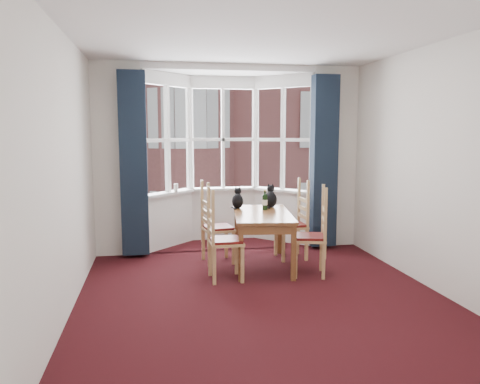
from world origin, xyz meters
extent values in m
plane|color=black|center=(0.00, 0.00, 0.00)|extent=(4.50, 4.50, 0.00)
plane|color=white|center=(0.00, 0.00, 2.80)|extent=(4.50, 4.50, 0.00)
plane|color=silver|center=(-2.00, 0.00, 1.40)|extent=(0.00, 4.50, 4.50)
plane|color=silver|center=(2.00, 0.00, 1.40)|extent=(0.00, 4.50, 4.50)
plane|color=silver|center=(0.00, -2.25, 1.40)|extent=(4.00, 0.00, 4.00)
cube|color=silver|center=(-1.65, 2.25, 1.40)|extent=(0.70, 0.12, 2.80)
cube|color=silver|center=(1.65, 2.25, 1.40)|extent=(0.70, 0.12, 2.80)
cube|color=#162131|center=(-1.42, 2.07, 1.35)|extent=(0.38, 0.22, 2.60)
cube|color=#162131|center=(1.42, 2.07, 1.35)|extent=(0.38, 0.22, 2.60)
cube|color=brown|center=(0.28, 1.29, 0.71)|extent=(0.92, 1.47, 0.04)
cube|color=brown|center=(-0.13, 0.69, 0.35)|extent=(0.07, 0.07, 0.69)
cube|color=brown|center=(0.04, 1.97, 0.35)|extent=(0.07, 0.07, 0.69)
cube|color=brown|center=(0.51, 0.60, 0.35)|extent=(0.07, 0.07, 0.69)
cube|color=brown|center=(0.68, 1.88, 0.35)|extent=(0.07, 0.07, 0.69)
cube|color=tan|center=(-0.30, 0.81, 0.48)|extent=(0.41, 0.43, 0.06)
cube|color=#53100E|center=(-0.30, 0.81, 0.49)|extent=(0.37, 0.39, 0.03)
cube|color=tan|center=(-0.28, 1.58, 0.48)|extent=(0.45, 0.47, 0.06)
cube|color=#53100E|center=(-0.28, 1.58, 0.49)|extent=(0.40, 0.42, 0.03)
cube|color=tan|center=(0.77, 0.80, 0.48)|extent=(0.50, 0.51, 0.06)
cube|color=#53100E|center=(0.77, 0.80, 0.49)|extent=(0.45, 0.46, 0.03)
cube|color=tan|center=(0.77, 1.59, 0.48)|extent=(0.42, 0.44, 0.06)
cube|color=#53100E|center=(0.77, 1.59, 0.49)|extent=(0.38, 0.40, 0.03)
ellipsoid|color=black|center=(0.02, 1.73, 0.83)|extent=(0.20, 0.24, 0.21)
sphere|color=black|center=(0.03, 1.80, 0.96)|extent=(0.12, 0.12, 0.10)
cone|color=black|center=(0.01, 1.81, 1.01)|extent=(0.04, 0.04, 0.04)
cone|color=black|center=(0.06, 1.80, 1.01)|extent=(0.04, 0.04, 0.04)
ellipsoid|color=black|center=(0.50, 1.72, 0.84)|extent=(0.23, 0.27, 0.23)
sphere|color=black|center=(0.52, 1.80, 0.99)|extent=(0.13, 0.13, 0.11)
cone|color=black|center=(0.49, 1.81, 1.04)|extent=(0.05, 0.05, 0.05)
cone|color=black|center=(0.55, 1.79, 1.04)|extent=(0.05, 0.05, 0.05)
cylinder|color=black|center=(0.36, 1.51, 0.83)|extent=(0.07, 0.07, 0.20)
sphere|color=black|center=(0.36, 1.51, 0.93)|extent=(0.06, 0.06, 0.06)
cylinder|color=black|center=(0.36, 1.51, 0.96)|extent=(0.03, 0.03, 0.09)
cylinder|color=gold|center=(0.36, 1.51, 1.00)|extent=(0.03, 0.03, 0.02)
cylinder|color=silver|center=(0.36, 1.51, 0.83)|extent=(0.07, 0.07, 0.08)
cylinder|color=white|center=(-0.81, 2.60, 0.93)|extent=(0.06, 0.06, 0.13)
plane|color=#333335|center=(0.00, 32.25, -6.00)|extent=(80.00, 80.00, 0.00)
cube|color=#8F4D4A|center=(0.00, 14.25, 1.00)|extent=(18.00, 6.00, 14.00)
cylinder|color=#8F4D4A|center=(0.00, 11.25, 1.00)|extent=(3.20, 3.20, 14.00)
camera|label=1|loc=(-1.14, -4.72, 1.82)|focal=35.00mm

